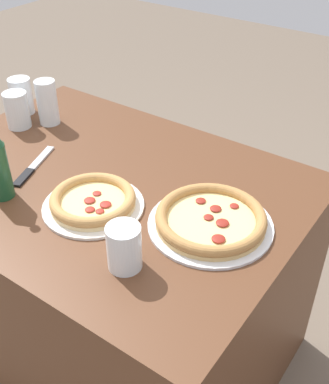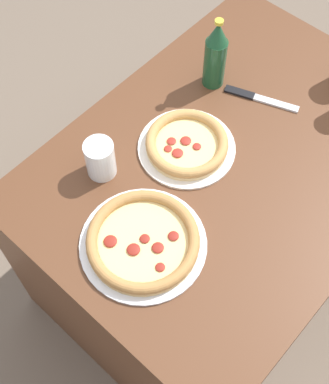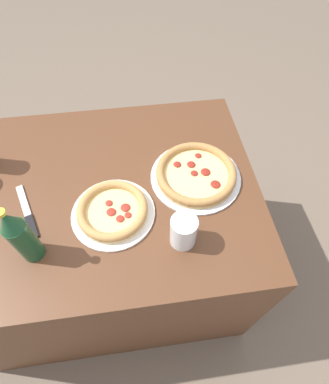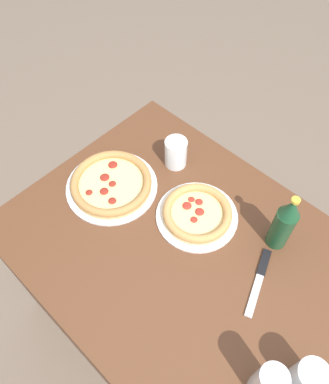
{
  "view_description": "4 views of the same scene",
  "coord_description": "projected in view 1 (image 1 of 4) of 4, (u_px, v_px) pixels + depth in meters",
  "views": [
    {
      "loc": [
        0.82,
        -0.84,
        1.53
      ],
      "look_at": [
        0.25,
        -0.04,
        0.83
      ],
      "focal_mm": 45.0,
      "sensor_mm": 36.0,
      "label": 1
    },
    {
      "loc": [
        0.75,
        0.42,
        1.96
      ],
      "look_at": [
        0.24,
        -0.04,
        0.8
      ],
      "focal_mm": 50.0,
      "sensor_mm": 36.0,
      "label": 2
    },
    {
      "loc": [
        0.17,
        -0.64,
        1.59
      ],
      "look_at": [
        0.24,
        -0.09,
        0.81
      ],
      "focal_mm": 28.0,
      "sensor_mm": 36.0,
      "label": 3
    },
    {
      "loc": [
        -0.3,
        0.43,
        1.81
      ],
      "look_at": [
        0.19,
        -0.08,
        0.8
      ],
      "focal_mm": 35.0,
      "sensor_mm": 36.0,
      "label": 4
    }
  ],
  "objects": [
    {
      "name": "knife",
      "position": [
        33.0,
        167.0,
        1.44
      ],
      "size": [
        0.1,
        0.22,
        0.01
      ],
      "color": "black",
      "rests_on": "table"
    },
    {
      "name": "pizza_veggie",
      "position": [
        93.0,
        201.0,
        1.28
      ],
      "size": [
        0.27,
        0.27,
        0.04
      ],
      "color": "silver",
      "rests_on": "table"
    },
    {
      "name": "glass_lemonade",
      "position": [
        48.0,
        105.0,
        1.65
      ],
      "size": [
        0.07,
        0.07,
        0.16
      ],
      "color": "white",
      "rests_on": "table"
    },
    {
      "name": "ground_plane",
      "position": [
        117.0,
        341.0,
        1.83
      ],
      "size": [
        8.0,
        8.0,
        0.0
      ],
      "primitive_type": "plane",
      "color": "#6B5B4C"
    },
    {
      "name": "glass_mango_juice",
      "position": [
        17.0,
        111.0,
        1.63
      ],
      "size": [
        0.08,
        0.08,
        0.12
      ],
      "color": "white",
      "rests_on": "table"
    },
    {
      "name": "table",
      "position": [
        111.0,
        271.0,
        1.62
      ],
      "size": [
        1.16,
        0.84,
        0.74
      ],
      "color": "#56331E",
      "rests_on": "ground_plane"
    },
    {
      "name": "glass_orange_juice",
      "position": [
        22.0,
        98.0,
        1.72
      ],
      "size": [
        0.08,
        0.08,
        0.13
      ],
      "color": "white",
      "rests_on": "table"
    },
    {
      "name": "glass_red_wine",
      "position": [
        124.0,
        249.0,
        1.08
      ],
      "size": [
        0.08,
        0.08,
        0.11
      ],
      "color": "white",
      "rests_on": "table"
    },
    {
      "name": "pizza_salami",
      "position": [
        210.0,
        221.0,
        1.21
      ],
      "size": [
        0.32,
        0.32,
        0.04
      ],
      "color": "silver",
      "rests_on": "table"
    }
  ]
}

